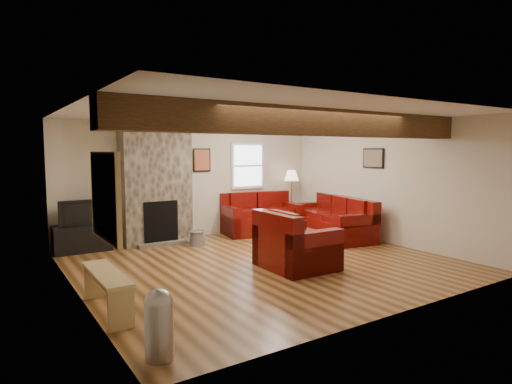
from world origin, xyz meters
TOP-DOWN VIEW (x-y plane):
  - room at (0.00, 0.00)m, footprint 8.00×8.00m
  - oak_beam at (0.00, -1.25)m, footprint 6.00×0.36m
  - chimney_breast at (-1.00, 2.49)m, footprint 1.40×0.67m
  - back_window at (1.35, 2.71)m, footprint 0.90×0.08m
  - hatch_window at (-2.96, -1.50)m, footprint 0.08×1.00m
  - ceiling_dome at (0.90, 0.90)m, footprint 0.40×0.40m
  - artwork_back at (0.15, 2.71)m, footprint 0.42×0.06m
  - artwork_right at (2.96, 0.30)m, footprint 0.06×0.55m
  - sofa_three at (2.48, 1.04)m, footprint 1.40×2.43m
  - loveseat at (1.41, 2.23)m, footprint 1.90×1.29m
  - armchair_red at (0.27, -0.54)m, footprint 1.04×1.18m
  - coffee_table at (0.65, -0.01)m, footprint 0.81×0.81m
  - tv_cabinet at (-2.45, 2.53)m, footprint 1.04×0.41m
  - television at (-2.45, 2.53)m, footprint 0.83×0.11m
  - floor_lamp at (2.42, 2.40)m, footprint 0.37×0.37m
  - pine_bench at (-2.83, -0.85)m, footprint 0.30×1.28m
  - pedal_bin at (-2.72, -2.28)m, footprint 0.33×0.33m
  - coal_bucket at (-0.40, 1.84)m, footprint 0.32×0.32m

SIDE VIEW (x-z plane):
  - coal_bucket at x=-0.40m, z-range 0.00..0.30m
  - coffee_table at x=0.65m, z-range -0.01..0.41m
  - pine_bench at x=-2.83m, z-range 0.00..0.48m
  - tv_cabinet at x=-2.45m, z-range 0.00..0.52m
  - pedal_bin at x=-2.72m, z-range 0.00..0.66m
  - sofa_three at x=2.48m, z-range 0.00..0.88m
  - loveseat at x=1.41m, z-range 0.00..0.93m
  - armchair_red at x=0.27m, z-range 0.00..0.93m
  - television at x=-2.45m, z-range 0.52..1.00m
  - chimney_breast at x=-1.00m, z-range -0.03..2.47m
  - floor_lamp at x=2.42m, z-range 0.51..1.94m
  - room at x=0.00m, z-range -2.75..5.25m
  - hatch_window at x=-2.96m, z-range 1.00..1.90m
  - back_window at x=1.35m, z-range 1.00..2.10m
  - artwork_back at x=0.15m, z-range 1.44..1.96m
  - artwork_right at x=2.96m, z-range 1.54..1.96m
  - oak_beam at x=0.00m, z-range 2.12..2.50m
  - ceiling_dome at x=0.90m, z-range 2.35..2.53m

